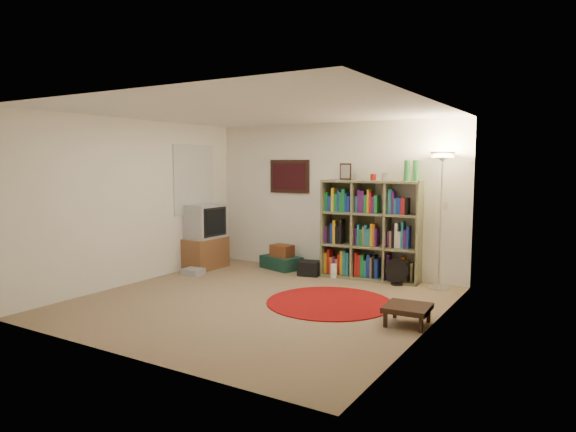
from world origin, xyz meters
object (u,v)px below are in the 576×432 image
object	(u,v)px
bookshelf	(370,231)
suitcase	(281,262)
floor_fan	(397,272)
side_table	(408,308)
floor_lamp	(442,176)
tv_stand	(204,237)

from	to	relation	value
bookshelf	suitcase	xyz separation A→B (m)	(-1.60, -0.08, -0.65)
bookshelf	suitcase	bearing A→B (deg)	178.65
bookshelf	floor_fan	size ratio (longest dim) A/B	4.60
bookshelf	suitcase	distance (m)	1.73
side_table	floor_fan	bearing A→B (deg)	112.69
floor_lamp	suitcase	distance (m)	3.14
floor_lamp	tv_stand	distance (m)	4.13
floor_lamp	side_table	bearing A→B (deg)	-85.77
bookshelf	floor_lamp	distance (m)	1.45
tv_stand	bookshelf	bearing A→B (deg)	16.59
floor_fan	tv_stand	bearing A→B (deg)	-179.28
side_table	suitcase	bearing A→B (deg)	146.58
floor_lamp	bookshelf	bearing A→B (deg)	174.98
suitcase	side_table	distance (m)	3.44
floor_lamp	floor_fan	world-z (taller)	floor_lamp
tv_stand	suitcase	world-z (taller)	tv_stand
bookshelf	tv_stand	world-z (taller)	bookshelf
floor_lamp	tv_stand	bearing A→B (deg)	-170.86
bookshelf	floor_fan	world-z (taller)	bookshelf
floor_lamp	side_table	size ratio (longest dim) A/B	3.78
floor_fan	side_table	xyz separation A→B (m)	(0.74, -1.78, -0.01)
side_table	tv_stand	bearing A→B (deg)	162.94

